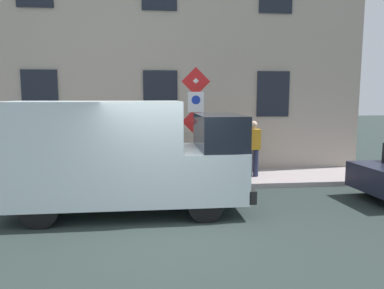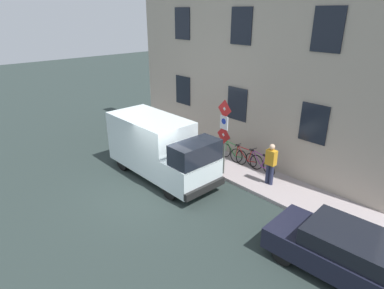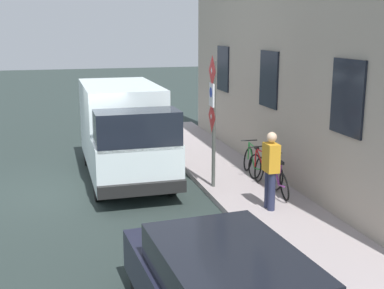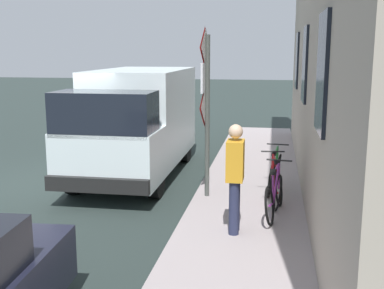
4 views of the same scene
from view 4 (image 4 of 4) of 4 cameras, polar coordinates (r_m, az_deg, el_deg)
The scene contains 8 objects.
ground_plane at distance 11.41m, azimuth -14.08°, elevation -4.34°, with size 80.00×80.00×0.00m, color #283330.
sidewalk_slab at distance 10.47m, azimuth 6.86°, elevation -5.08°, with size 2.11×15.67×0.14m, color #A59899.
sign_post_stacked at distance 9.24m, azimuth 1.55°, elevation 6.12°, with size 0.17×0.56×3.14m.
delivery_van at distance 11.57m, azimuth -6.51°, elevation 2.88°, with size 2.02×5.34×2.50m.
bicycle_purple at distance 8.54m, azimuth 9.68°, elevation -5.80°, with size 0.49×1.71×0.89m.
bicycle_red at distance 9.26m, azimuth 9.68°, elevation -4.46°, with size 0.46×1.71×0.89m.
bicycle_green at distance 9.99m, azimuth 9.71°, elevation -3.31°, with size 0.46×1.72×0.89m.
pedestrian at distance 7.51m, azimuth 5.08°, elevation -3.58°, with size 0.26×0.40×1.72m.
Camera 4 is at (4.53, -10.05, 2.96)m, focal length 45.33 mm.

